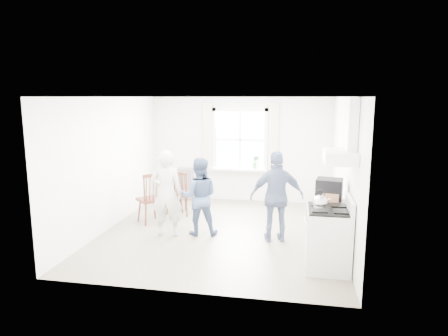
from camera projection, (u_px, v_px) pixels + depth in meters
room_shell at (221, 166)px, 7.56m from camera, size 4.62×5.12×2.64m
window_assembly at (240, 143)px, 9.91m from camera, size 1.88×0.24×1.70m
range_hood at (344, 146)px, 5.78m from camera, size 0.45×0.76×0.94m
shelf_unit at (185, 184)px, 10.23m from camera, size 0.40×0.30×0.80m
gas_stove at (328, 238)px, 6.06m from camera, size 0.68×0.76×1.12m
kettle at (320, 202)px, 5.93m from camera, size 0.22×0.22×0.31m
low_cabinet at (329, 226)px, 6.73m from camera, size 0.50×0.55×0.90m
stereo_stack at (329, 190)px, 6.60m from camera, size 0.47×0.44×0.37m
cardboard_box at (331, 198)px, 6.48m from camera, size 0.28×0.23×0.16m
windsor_chair_a at (174, 187)px, 8.95m from camera, size 0.54×0.54×0.98m
windsor_chair_b at (183, 188)px, 8.83m from camera, size 0.56×0.55×0.99m
windsor_chair_c at (152, 193)px, 8.20m from camera, size 0.63×0.63×1.08m
person_left at (167, 193)px, 7.46m from camera, size 0.68×0.68×1.64m
person_mid at (199, 196)px, 7.55m from camera, size 0.84×0.84×1.48m
person_right at (277, 197)px, 7.18m from camera, size 1.14×1.14×1.66m
potted_plant at (256, 162)px, 9.83m from camera, size 0.22×0.22×0.32m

